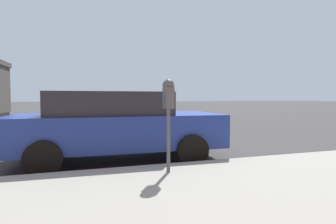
{
  "coord_description": "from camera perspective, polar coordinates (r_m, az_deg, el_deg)",
  "views": [
    {
      "loc": [
        -6.71,
        1.37,
        1.36
      ],
      "look_at": [
        -2.21,
        -0.03,
        1.11
      ],
      "focal_mm": 28.0,
      "sensor_mm": 36.0,
      "label": 1
    }
  ],
  "objects": [
    {
      "name": "parking_meter",
      "position": [
        4.16,
        0.08,
        2.33
      ],
      "size": [
        0.21,
        0.19,
        1.49
      ],
      "color": "#4C5156",
      "rests_on": "sidewalk"
    },
    {
      "name": "car_blue",
      "position": [
        5.81,
        -11.1,
        -2.64
      ],
      "size": [
        2.16,
        4.45,
        1.49
      ],
      "rotation": [
        0.0,
        0.0,
        3.11
      ],
      "color": "navy",
      "rests_on": "ground_plane"
    },
    {
      "name": "ground_plane",
      "position": [
        6.98,
        -5.71,
        -8.23
      ],
      "size": [
        220.0,
        220.0,
        0.0
      ],
      "primitive_type": "plane",
      "color": "#3D3A3A"
    }
  ]
}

